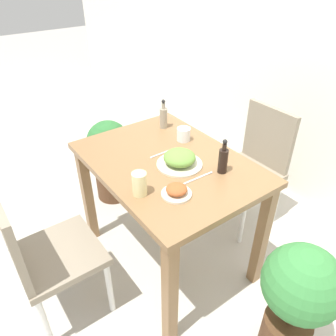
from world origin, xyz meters
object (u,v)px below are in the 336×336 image
object	(u,v)px
side_plate	(177,191)
sauce_bottle	(163,117)
juice_glass	(139,184)
food_plate	(180,159)
chair_far	(254,162)
condiment_bottle	(223,160)
potted_plant_left	(110,156)
potted_plant_right	(298,296)
drink_cup	(184,134)
chair_near	(41,252)

from	to	relation	value
side_plate	sauce_bottle	distance (m)	0.72
side_plate	juice_glass	distance (m)	0.18
food_plate	side_plate	size ratio (longest dim) A/B	1.69
chair_far	condiment_bottle	bearing A→B (deg)	-67.52
condiment_bottle	sauce_bottle	bearing A→B (deg)	175.32
potted_plant_left	potted_plant_right	xyz separation A→B (m)	(1.67, 0.10, 0.04)
drink_cup	condiment_bottle	bearing A→B (deg)	-7.19
potted_plant_left	potted_plant_right	bearing A→B (deg)	3.46
food_plate	sauce_bottle	xyz separation A→B (m)	(-0.42, 0.19, 0.04)
potted_plant_right	potted_plant_left	bearing A→B (deg)	-176.54
side_plate	sauce_bottle	world-z (taller)	sauce_bottle
chair_far	potted_plant_right	xyz separation A→B (m)	(0.84, -0.63, -0.06)
sauce_bottle	potted_plant_left	distance (m)	0.69
drink_cup	juice_glass	bearing A→B (deg)	-59.18
juice_glass	sauce_bottle	size ratio (longest dim) A/B	0.61
side_plate	juice_glass	xyz separation A→B (m)	(-0.11, -0.14, 0.04)
juice_glass	potted_plant_left	world-z (taller)	juice_glass
condiment_bottle	potted_plant_left	distance (m)	1.18
chair_near	juice_glass	size ratio (longest dim) A/B	7.37
chair_far	condiment_bottle	distance (m)	0.73
side_plate	chair_near	bearing A→B (deg)	-117.20
condiment_bottle	potted_plant_right	world-z (taller)	condiment_bottle
chair_far	drink_cup	size ratio (longest dim) A/B	10.68
sauce_bottle	chair_far	bearing A→B (deg)	55.78
food_plate	juice_glass	size ratio (longest dim) A/B	2.09
food_plate	chair_near	bearing A→B (deg)	-98.42
chair_far	juice_glass	bearing A→B (deg)	-81.87
juice_glass	potted_plant_left	distance (m)	1.12
chair_far	condiment_bottle	size ratio (longest dim) A/B	4.51
chair_near	food_plate	bearing A→B (deg)	-98.42
juice_glass	potted_plant_left	size ratio (longest dim) A/B	0.17
chair_near	food_plate	distance (m)	0.86
chair_near	potted_plant_right	bearing A→B (deg)	-135.45
food_plate	condiment_bottle	size ratio (longest dim) A/B	1.28
drink_cup	condiment_bottle	world-z (taller)	condiment_bottle
food_plate	drink_cup	size ratio (longest dim) A/B	3.03
chair_far	drink_cup	distance (m)	0.64
food_plate	chair_far	bearing A→B (deg)	94.67
chair_near	side_plate	distance (m)	0.75
juice_glass	drink_cup	bearing A→B (deg)	120.82
chair_near	condiment_bottle	world-z (taller)	condiment_bottle
chair_far	chair_near	bearing A→B (deg)	-92.14
juice_glass	chair_far	bearing A→B (deg)	98.13
side_plate	sauce_bottle	size ratio (longest dim) A/B	0.76
potted_plant_left	food_plate	bearing A→B (deg)	0.22
sauce_bottle	potted_plant_left	xyz separation A→B (m)	(-0.47, -0.20, -0.46)
chair_near	sauce_bottle	size ratio (longest dim) A/B	4.51
drink_cup	food_plate	bearing A→B (deg)	-42.50
food_plate	condiment_bottle	bearing A→B (deg)	38.04
chair_near	juice_glass	world-z (taller)	juice_glass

